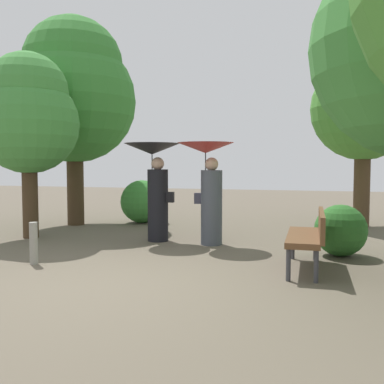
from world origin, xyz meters
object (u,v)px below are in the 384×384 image
at_px(person_right, 209,178).
at_px(tree_mid_left, 28,114).
at_px(person_left, 155,175).
at_px(park_bench, 310,234).
at_px(tree_near_left, 74,90).
at_px(path_marker_post, 34,243).
at_px(tree_near_right, 364,98).

relative_size(person_right, tree_mid_left, 0.51).
relative_size(person_left, tree_mid_left, 0.51).
bearing_deg(park_bench, tree_mid_left, -103.49).
bearing_deg(park_bench, person_right, -130.21).
xyz_separation_m(tree_near_left, tree_mid_left, (0.11, -1.91, -0.78)).
height_order(person_right, path_marker_post, person_right).
bearing_deg(tree_near_left, tree_near_right, 13.52).
bearing_deg(park_bench, tree_near_left, -120.14).
distance_m(person_right, tree_mid_left, 3.84).
relative_size(person_right, tree_near_left, 0.38).
distance_m(person_left, tree_near_right, 5.41).
bearing_deg(person_left, person_right, -90.22).
xyz_separation_m(person_right, park_bench, (1.82, -1.51, -0.72)).
bearing_deg(tree_near_right, path_marker_post, -132.54).
xyz_separation_m(tree_near_left, tree_near_right, (6.68, 1.61, -0.24)).
bearing_deg(tree_mid_left, person_right, 4.14).
bearing_deg(tree_near_left, person_right, -23.74).
bearing_deg(tree_near_right, person_left, -141.82).
bearing_deg(park_bench, path_marker_post, -79.83).
bearing_deg(person_left, tree_near_left, 64.00).
relative_size(person_right, path_marker_post, 2.99).
relative_size(person_right, park_bench, 1.25).
xyz_separation_m(park_bench, path_marker_post, (-3.94, -0.75, -0.20)).
distance_m(park_bench, path_marker_post, 4.02).
height_order(park_bench, path_marker_post, park_bench).
bearing_deg(park_bench, tree_near_right, 166.22).
distance_m(tree_near_left, path_marker_post, 5.15).
xyz_separation_m(tree_mid_left, path_marker_post, (1.51, -2.00, -2.16)).
bearing_deg(path_marker_post, person_right, 46.89).
xyz_separation_m(tree_near_right, path_marker_post, (-5.06, -5.51, -2.70)).
xyz_separation_m(person_right, tree_mid_left, (-3.63, -0.26, 1.24)).
relative_size(tree_near_left, tree_near_right, 1.11).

